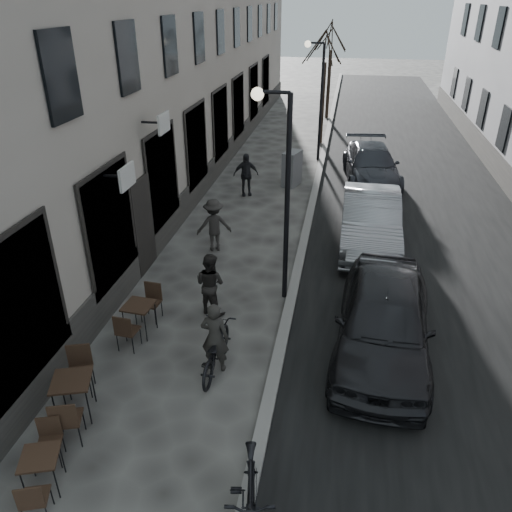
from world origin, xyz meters
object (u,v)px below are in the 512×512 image
(car_near, at_px, (384,320))
(car_far, at_px, (371,165))
(tree_near, at_px, (326,45))
(pedestrian_near, at_px, (210,284))
(bistro_set_c, at_px, (140,316))
(bicycle, at_px, (215,349))
(streetlamp_near, at_px, (280,177))
(car_mid, at_px, (370,220))
(bistro_set_b, at_px, (74,393))
(streetlamp_far, at_px, (318,89))
(tree_far, at_px, (332,36))
(pedestrian_far, at_px, (246,175))
(moped, at_px, (251,503))
(utility_cabinet, at_px, (292,169))
(bistro_set_a, at_px, (43,468))
(pedestrian_mid, at_px, (214,225))

(car_near, xyz_separation_m, car_far, (0.00, 11.11, -0.10))
(tree_near, relative_size, pedestrian_near, 3.65)
(bistro_set_c, relative_size, bicycle, 0.85)
(streetlamp_near, relative_size, car_mid, 1.06)
(bistro_set_b, bearing_deg, streetlamp_far, 61.16)
(tree_far, relative_size, car_mid, 1.18)
(pedestrian_near, bearing_deg, tree_far, -72.43)
(bistro_set_c, height_order, car_far, car_far)
(streetlamp_near, distance_m, pedestrian_near, 2.97)
(pedestrian_near, height_order, car_near, car_near)
(pedestrian_far, bearing_deg, moped, -98.26)
(tree_near, xyz_separation_m, car_far, (2.40, -5.72, -3.95))
(car_far, xyz_separation_m, moped, (-1.95, -15.63, -0.05))
(streetlamp_near, relative_size, car_far, 1.03)
(car_near, bearing_deg, car_far, 94.30)
(tree_far, relative_size, utility_cabinet, 4.17)
(bistro_set_c, relative_size, pedestrian_far, 0.96)
(bistro_set_b, relative_size, bicycle, 0.93)
(streetlamp_near, height_order, pedestrian_far, streetlamp_near)
(streetlamp_near, xyz_separation_m, bistro_set_a, (-2.75, -6.16, -2.75))
(tree_far, xyz_separation_m, utility_cabinet, (-0.70, -12.67, -3.98))
(tree_far, distance_m, car_near, 23.28)
(pedestrian_near, bearing_deg, bistro_set_c, 61.35)
(pedestrian_mid, bearing_deg, bistro_set_b, 62.25)
(tree_far, bearing_deg, streetlamp_far, -90.46)
(pedestrian_mid, bearing_deg, bistro_set_a, 65.25)
(utility_cabinet, xyz_separation_m, car_near, (3.10, -10.16, 0.13))
(pedestrian_near, height_order, pedestrian_mid, pedestrian_mid)
(tree_near, relative_size, bistro_set_b, 3.37)
(bistro_set_c, bearing_deg, tree_far, 87.57)
(tree_far, height_order, car_near, tree_far)
(tree_near, xyz_separation_m, pedestrian_mid, (-2.30, -12.76, -3.86))
(bistro_set_c, bearing_deg, tree_near, 85.12)
(bistro_set_c, bearing_deg, pedestrian_mid, 87.04)
(tree_near, relative_size, bistro_set_c, 3.69)
(car_near, bearing_deg, streetlamp_far, 104.44)
(pedestrian_mid, bearing_deg, bistro_set_c, 61.15)
(bistro_set_c, bearing_deg, bistro_set_b, -89.99)
(moped, bearing_deg, tree_near, 81.19)
(tree_far, distance_m, moped, 27.64)
(bistro_set_c, height_order, pedestrian_mid, pedestrian_mid)
(bistro_set_c, bearing_deg, car_near, 7.74)
(pedestrian_far, xyz_separation_m, car_mid, (4.51, -3.45, -0.01))
(tree_far, distance_m, bistro_set_a, 27.64)
(pedestrian_near, bearing_deg, moped, 132.05)
(streetlamp_far, distance_m, car_near, 14.24)
(bistro_set_c, distance_m, bicycle, 2.15)
(bicycle, bearing_deg, tree_near, -91.65)
(moped, bearing_deg, utility_cabinet, 84.47)
(pedestrian_far, distance_m, moped, 13.55)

